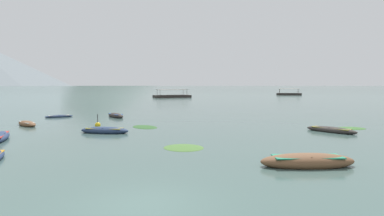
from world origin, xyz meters
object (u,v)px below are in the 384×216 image
(rowboat_0, at_px, (59,116))
(rowboat_3, at_px, (105,131))
(rowboat_4, at_px, (307,161))
(mooring_buoy, at_px, (98,125))
(rowboat_1, at_px, (27,124))
(ferry_1, at_px, (172,96))
(rowboat_7, at_px, (116,116))
(rowboat_2, at_px, (331,130))
(ferry_0, at_px, (289,94))

(rowboat_0, height_order, rowboat_3, rowboat_3)
(rowboat_4, xyz_separation_m, mooring_buoy, (-13.33, 14.89, -0.12))
(rowboat_0, height_order, rowboat_1, rowboat_1)
(ferry_1, relative_size, mooring_buoy, 9.27)
(rowboat_7, bearing_deg, rowboat_2, -32.28)
(rowboat_7, height_order, mooring_buoy, mooring_buoy)
(rowboat_1, xyz_separation_m, rowboat_3, (8.14, -4.72, 0.02))
(rowboat_0, bearing_deg, mooring_buoy, -51.21)
(rowboat_4, bearing_deg, rowboat_2, 59.90)
(rowboat_0, height_order, rowboat_4, rowboat_4)
(rowboat_0, xyz_separation_m, rowboat_1, (-0.08, -7.53, 0.06))
(rowboat_7, bearing_deg, ferry_1, 84.93)
(rowboat_1, bearing_deg, rowboat_7, 48.20)
(rowboat_3, xyz_separation_m, rowboat_4, (11.73, -10.67, 0.05))
(rowboat_2, height_order, rowboat_3, rowboat_3)
(ferry_1, height_order, mooring_buoy, ferry_1)
(rowboat_1, height_order, rowboat_4, rowboat_4)
(rowboat_7, bearing_deg, rowboat_3, -82.65)
(rowboat_7, bearing_deg, rowboat_0, 178.46)
(rowboat_0, relative_size, rowboat_1, 0.96)
(ferry_0, bearing_deg, rowboat_0, -124.62)
(rowboat_1, xyz_separation_m, rowboat_2, (25.95, -4.88, -0.01))
(rowboat_3, height_order, rowboat_4, rowboat_4)
(rowboat_3, bearing_deg, rowboat_4, -42.30)
(ferry_0, distance_m, ferry_1, 45.64)
(rowboat_2, xyz_separation_m, rowboat_3, (-17.81, 0.16, 0.02))
(rowboat_3, xyz_separation_m, ferry_1, (3.44, 68.40, 0.26))
(rowboat_4, height_order, ferry_1, ferry_1)
(rowboat_3, height_order, ferry_0, ferry_0)
(rowboat_7, xyz_separation_m, ferry_1, (5.00, 56.33, 0.25))
(rowboat_2, height_order, rowboat_7, rowboat_7)
(rowboat_0, height_order, mooring_buoy, mooring_buoy)
(rowboat_1, bearing_deg, ferry_0, 57.82)
(ferry_1, bearing_deg, ferry_0, 25.91)
(rowboat_1, bearing_deg, rowboat_0, 89.39)
(ferry_0, bearing_deg, rowboat_4, -108.31)
(rowboat_2, height_order, mooring_buoy, mooring_buoy)
(ferry_1, bearing_deg, rowboat_7, -95.07)
(rowboat_7, height_order, ferry_1, ferry_1)
(rowboat_2, relative_size, rowboat_3, 0.95)
(rowboat_2, xyz_separation_m, ferry_1, (-14.38, 68.57, 0.28))
(rowboat_1, xyz_separation_m, rowboat_4, (19.86, -15.39, 0.06))
(rowboat_0, xyz_separation_m, ferry_1, (11.49, 56.15, 0.33))
(rowboat_1, distance_m, rowboat_4, 25.12)
(rowboat_0, bearing_deg, ferry_0, 55.38)
(rowboat_7, bearing_deg, rowboat_1, -131.80)
(rowboat_2, relative_size, ferry_1, 0.34)
(rowboat_1, xyz_separation_m, rowboat_7, (6.58, 7.36, 0.02))
(rowboat_0, bearing_deg, rowboat_1, -90.61)
(ferry_1, bearing_deg, rowboat_4, -84.02)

